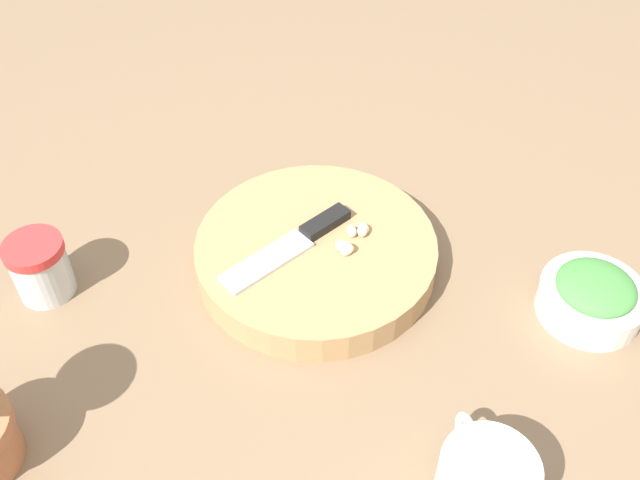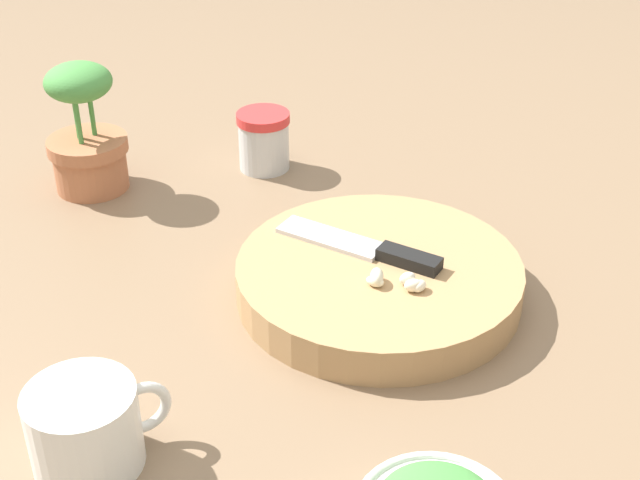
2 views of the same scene
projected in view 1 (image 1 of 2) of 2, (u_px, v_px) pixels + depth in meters
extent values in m
plane|color=#7F664C|center=(287.00, 311.00, 0.82)|extent=(5.00, 5.00, 0.00)
cylinder|color=tan|center=(316.00, 254.00, 0.86)|extent=(0.29, 0.29, 0.04)
cube|color=black|center=(325.00, 222.00, 0.86)|extent=(0.04, 0.07, 0.01)
cube|color=silver|center=(267.00, 261.00, 0.82)|extent=(0.07, 0.12, 0.01)
ellipsoid|color=#F0E6CB|center=(363.00, 228.00, 0.85)|extent=(0.02, 0.02, 0.01)
ellipsoid|color=silver|center=(352.00, 231.00, 0.85)|extent=(0.02, 0.02, 0.01)
ellipsoid|color=beige|center=(344.00, 247.00, 0.83)|extent=(0.02, 0.02, 0.02)
ellipsoid|color=#EFE4C4|center=(363.00, 230.00, 0.85)|extent=(0.02, 0.02, 0.01)
ellipsoid|color=#EFE9C7|center=(347.00, 250.00, 0.83)|extent=(0.02, 0.02, 0.01)
cylinder|color=silver|center=(590.00, 301.00, 0.81)|extent=(0.12, 0.12, 0.04)
torus|color=silver|center=(595.00, 290.00, 0.79)|extent=(0.12, 0.12, 0.01)
ellipsoid|color=#478E42|center=(596.00, 287.00, 0.79)|extent=(0.09, 0.09, 0.03)
cylinder|color=silver|center=(42.00, 271.00, 0.82)|extent=(0.06, 0.06, 0.06)
cylinder|color=red|center=(32.00, 248.00, 0.79)|extent=(0.07, 0.07, 0.01)
torus|color=silver|center=(467.00, 438.00, 0.66)|extent=(0.04, 0.04, 0.05)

